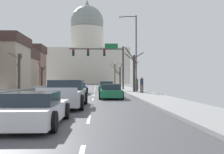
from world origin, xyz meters
TOP-DOWN VIEW (x-y plane):
  - ground at (0.00, -0.00)m, footprint 20.00×180.00m
  - signal_gantry at (4.76, 14.24)m, footprint 7.91×0.41m
  - street_lamp_right at (7.97, 5.42)m, footprint 2.03×0.24m
  - capitol_building at (0.00, 77.37)m, footprint 30.61×18.94m
  - sedan_near_00 at (5.07, 11.05)m, footprint 2.14×4.48m
  - sedan_near_01 at (1.77, 4.64)m, footprint 2.07×4.29m
  - sedan_near_02 at (4.97, -2.11)m, footprint 2.05×4.61m
  - pickup_truck_near_03 at (2.00, -8.86)m, footprint 2.44×5.60m
  - sedan_near_04 at (1.70, -14.95)m, footprint 2.03×4.45m
  - sedan_oncoming_00 at (-2.04, 21.62)m, footprint 2.03×4.36m
  - sedan_oncoming_01 at (-1.80, 33.48)m, footprint 2.09×4.45m
  - flank_building_00 at (-16.96, 47.87)m, footprint 13.37×8.49m
  - flank_building_03 at (-16.55, 36.22)m, footprint 13.37×9.51m
  - bare_tree_00 at (8.06, 6.37)m, footprint 2.32×1.75m
  - bare_tree_01 at (-8.57, 36.29)m, footprint 1.74×1.91m
  - bare_tree_02 at (8.75, 33.03)m, footprint 1.67×2.21m
  - bare_tree_04 at (8.77, 49.21)m, footprint 2.65×1.62m
  - bare_tree_05 at (-8.19, 17.58)m, footprint 2.30×1.63m
  - pedestrian_00 at (8.71, 8.37)m, footprint 0.35×0.34m
  - pedestrian_01 at (8.58, 3.97)m, footprint 0.35×0.34m

SIDE VIEW (x-z plane):
  - ground at x=0.00m, z-range -0.08..0.12m
  - sedan_near_04 at x=1.70m, z-range -0.03..1.09m
  - sedan_oncoming_00 at x=-2.04m, z-range -0.03..1.15m
  - sedan_near_02 at x=4.97m, z-range -0.03..1.16m
  - sedan_near_01 at x=1.77m, z-range -0.03..1.18m
  - sedan_oncoming_01 at x=-1.80m, z-range -0.03..1.18m
  - sedan_near_00 at x=5.07m, z-range -0.05..1.25m
  - pickup_truck_near_03 at x=2.00m, z-range -0.07..1.45m
  - pedestrian_00 at x=8.71m, z-range 0.23..1.91m
  - pedestrian_01 at x=8.58m, z-range 0.24..1.97m
  - bare_tree_02 at x=8.75m, z-range -0.10..4.80m
  - bare_tree_01 at x=-8.57m, z-range -0.21..5.06m
  - bare_tree_00 at x=8.06m, z-range -0.01..5.23m
  - bare_tree_05 at x=-8.19m, z-range 0.18..5.79m
  - bare_tree_04 at x=8.77m, z-range 0.13..6.45m
  - flank_building_03 at x=-16.55m, z-range 0.06..8.42m
  - signal_gantry at x=4.76m, z-range 1.60..8.24m
  - street_lamp_right at x=7.97m, z-range 0.85..9.48m
  - flank_building_00 at x=-16.96m, z-range 0.06..10.72m
  - capitol_building at x=0.00m, z-range -5.20..26.93m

